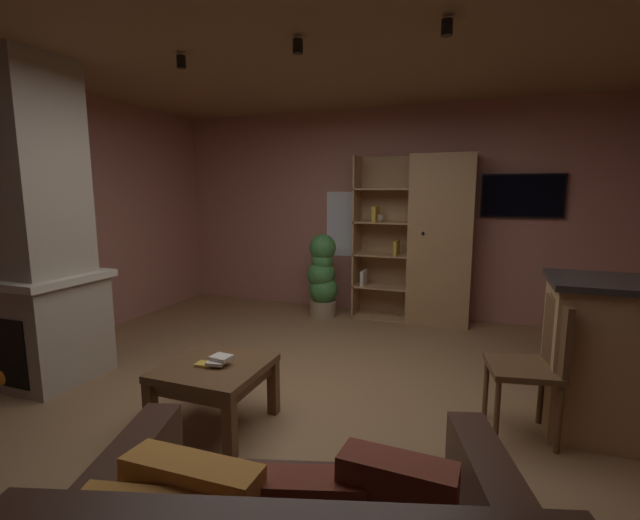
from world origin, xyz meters
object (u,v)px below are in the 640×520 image
Objects in this scene: stone_fireplace at (31,241)px; wall_mounted_tv at (522,196)px; table_book_0 at (204,364)px; bookshelf_cabinet at (433,241)px; potted_floor_plant at (322,276)px; table_book_2 at (221,358)px; coffee_table at (215,376)px; dining_chair at (537,359)px; table_book_1 at (216,363)px.

wall_mounted_tv is (3.91, 3.02, 0.35)m from stone_fireplace.
bookshelf_cabinet is at bearing 69.35° from table_book_0.
potted_floor_plant is (-1.31, -0.25, -0.47)m from bookshelf_cabinet.
coffee_table is at bearing -178.46° from table_book_2.
stone_fireplace is at bearing -173.46° from dining_chair.
stone_fireplace is 2.04m from coffee_table.
table_book_1 reaches higher than table_book_0.
bookshelf_cabinet reaches higher than dining_chair.
dining_chair is (2.01, 0.62, 0.17)m from coffee_table.
table_book_1 is at bearing -161.62° from dining_chair.
potted_floor_plant is (-0.22, 2.73, 0.17)m from coffee_table.
wall_mounted_tv reaches higher than potted_floor_plant.
coffee_table is at bearing -85.41° from potted_floor_plant.
stone_fireplace is 3.95m from dining_chair.
potted_floor_plant is (-0.27, 2.73, 0.03)m from table_book_2.
table_book_0 is 0.12× the size of dining_chair.
table_book_0 is 0.12× the size of wall_mounted_tv.
bookshelf_cabinet reaches higher than potted_floor_plant.
stone_fireplace is at bearing 174.70° from coffee_table.
wall_mounted_tv is at bearing 57.98° from table_book_2.
dining_chair is at bearing 6.54° from stone_fireplace.
table_book_0 is (1.81, -0.22, -0.73)m from stone_fireplace.
bookshelf_cabinet is at bearing 43.57° from stone_fireplace.
table_book_0 reaches higher than coffee_table.
potted_floor_plant is at bearing 136.59° from dining_chair.
dining_chair is (3.87, 0.44, -0.65)m from stone_fireplace.
potted_floor_plant is 1.19× the size of wall_mounted_tv.
bookshelf_cabinet is at bearing 70.79° from table_book_2.
table_book_2 is at bearing -109.21° from bookshelf_cabinet.
wall_mounted_tv reaches higher than dining_chair.
table_book_2 is at bearing -5.11° from stone_fireplace.
table_book_2 is 2.74m from potted_floor_plant.
stone_fireplace is 1.96m from table_book_0.
stone_fireplace reaches higher than table_book_1.
table_book_0 is at bearing -156.14° from table_book_2.
potted_floor_plant reaches higher than table_book_2.
table_book_0 is at bearing -86.46° from potted_floor_plant.
wall_mounted_tv is at bearing 89.22° from dining_chair.
bookshelf_cabinet reaches higher than table_book_1.
table_book_2 is at bearing -122.02° from wall_mounted_tv.
wall_mounted_tv is at bearing 12.40° from bookshelf_cabinet.
potted_floor_plant is (-0.17, 2.77, 0.08)m from table_book_0.
table_book_0 is 0.10× the size of potted_floor_plant.
table_book_0 is (-1.14, -3.02, -0.54)m from bookshelf_cabinet.
stone_fireplace is 3.93× the size of coffee_table.
bookshelf_cabinet is at bearing -167.60° from wall_mounted_tv.
dining_chair reaches higher than table_book_1.
table_book_1 reaches higher than coffee_table.
table_book_1 is 0.05m from table_book_2.
wall_mounted_tv is (1.99, 3.19, 1.04)m from table_book_2.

